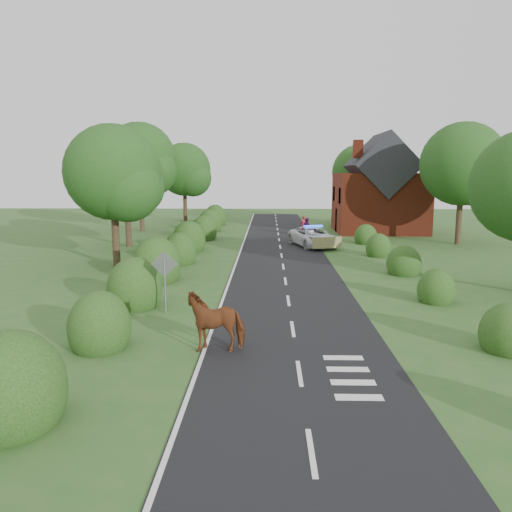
{
  "coord_description": "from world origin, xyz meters",
  "views": [
    {
      "loc": [
        -0.88,
        -17.27,
        5.59
      ],
      "look_at": [
        -1.53,
        8.17,
        1.3
      ],
      "focal_mm": 35.0,
      "sensor_mm": 36.0,
      "label": 1
    }
  ],
  "objects_px": {
    "pedestrian_red": "(303,225)",
    "pedestrian_purple": "(307,227)",
    "road_sign": "(165,273)",
    "cow": "(216,325)",
    "police_van": "(313,237)"
  },
  "relations": [
    {
      "from": "cow",
      "to": "police_van",
      "type": "height_order",
      "value": "police_van"
    },
    {
      "from": "road_sign",
      "to": "cow",
      "type": "height_order",
      "value": "road_sign"
    },
    {
      "from": "police_van",
      "to": "road_sign",
      "type": "bearing_deg",
      "value": -128.74
    },
    {
      "from": "road_sign",
      "to": "cow",
      "type": "xyz_separation_m",
      "value": [
        2.44,
        -3.96,
        -0.88
      ]
    },
    {
      "from": "road_sign",
      "to": "pedestrian_red",
      "type": "bearing_deg",
      "value": 74.06
    },
    {
      "from": "police_van",
      "to": "pedestrian_red",
      "type": "height_order",
      "value": "pedestrian_red"
    },
    {
      "from": "road_sign",
      "to": "police_van",
      "type": "bearing_deg",
      "value": 67.73
    },
    {
      "from": "cow",
      "to": "pedestrian_red",
      "type": "bearing_deg",
      "value": 167.53
    },
    {
      "from": "road_sign",
      "to": "police_van",
      "type": "xyz_separation_m",
      "value": [
        7.5,
        18.32,
        -0.91
      ]
    },
    {
      "from": "pedestrian_purple",
      "to": "police_van",
      "type": "bearing_deg",
      "value": 129.25
    },
    {
      "from": "road_sign",
      "to": "pedestrian_red",
      "type": "height_order",
      "value": "road_sign"
    },
    {
      "from": "cow",
      "to": "pedestrian_purple",
      "type": "xyz_separation_m",
      "value": [
        5.03,
        28.44,
        0.02
      ]
    },
    {
      "from": "road_sign",
      "to": "pedestrian_purple",
      "type": "relative_size",
      "value": 1.58
    },
    {
      "from": "pedestrian_red",
      "to": "pedestrian_purple",
      "type": "xyz_separation_m",
      "value": [
        0.24,
        -0.84,
        -0.08
      ]
    },
    {
      "from": "cow",
      "to": "road_sign",
      "type": "bearing_deg",
      "value": -151.49
    }
  ]
}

